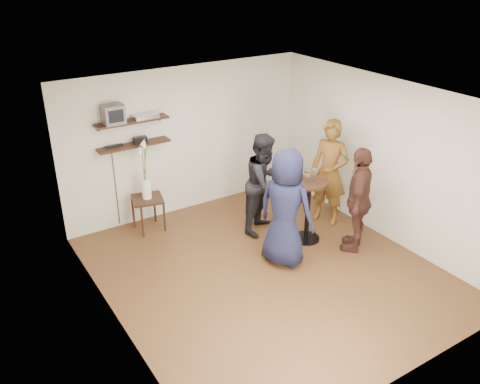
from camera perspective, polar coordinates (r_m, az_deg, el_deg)
name	(u,v)px	position (r m, az deg, el deg)	size (l,w,h in m)	color
room	(269,192)	(6.99, 3.27, 0.01)	(4.58, 5.08, 2.68)	#4D3018
shelf_upper	(132,121)	(8.32, -12.05, 7.78)	(1.20, 0.25, 0.04)	black
shelf_lower	(134,145)	(8.45, -11.81, 5.19)	(1.20, 0.25, 0.04)	black
crt_monitor	(113,114)	(8.18, -14.09, 8.50)	(0.32, 0.30, 0.30)	#59595B
dvd_deck	(145,116)	(8.39, -10.59, 8.38)	(0.40, 0.24, 0.06)	silver
radio	(140,140)	(8.46, -11.16, 5.77)	(0.22, 0.10, 0.10)	black
power_strip	(114,146)	(8.38, -13.98, 5.05)	(0.30, 0.05, 0.03)	black
side_table	(148,203)	(8.61, -10.32, -1.24)	(0.60, 0.60, 0.59)	black
vase_lilies	(146,179)	(8.42, -10.55, 1.40)	(0.20, 0.21, 1.07)	white
drinks_table	(308,203)	(8.16, 7.67, -1.19)	(0.57, 0.57, 1.04)	black
wine_glass_fl	(308,174)	(7.88, 7.61, 1.97)	(0.07, 0.07, 0.21)	silver
wine_glass_fr	(314,172)	(7.97, 8.33, 2.22)	(0.07, 0.07, 0.21)	silver
wine_glass_bl	(306,172)	(7.99, 7.41, 2.21)	(0.06, 0.06, 0.19)	silver
wine_glass_br	(312,172)	(7.97, 8.05, 2.22)	(0.07, 0.07, 0.21)	silver
person_plaid	(329,173)	(8.71, 10.00, 2.17)	(0.67, 0.44, 1.83)	#AF2F14
person_dark	(264,183)	(8.35, 2.77, 1.00)	(0.82, 0.64, 1.69)	black
person_navy	(286,208)	(7.43, 5.15, -1.84)	(0.88, 0.57, 1.81)	#161832
person_brown	(359,200)	(7.99, 13.18, -0.83)	(0.99, 0.41, 1.70)	#40231B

